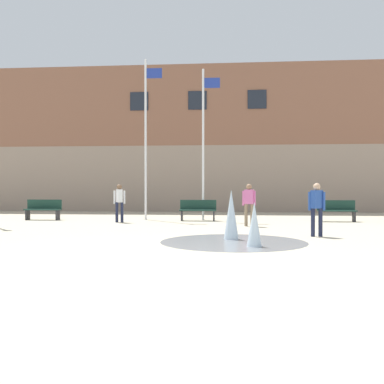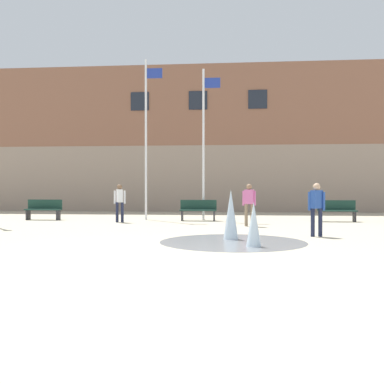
% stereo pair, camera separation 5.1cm
% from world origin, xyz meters
% --- Properties ---
extents(ground_plane, '(100.00, 100.00, 0.00)m').
position_xyz_m(ground_plane, '(0.00, 0.00, 0.00)').
color(ground_plane, '#BCB299').
extents(library_building, '(36.00, 6.05, 8.80)m').
position_xyz_m(library_building, '(0.00, 20.62, 4.40)').
color(library_building, gray).
rests_on(library_building, ground).
extents(splash_fountain, '(3.93, 3.93, 1.41)m').
position_xyz_m(splash_fountain, '(2.17, 3.14, 0.50)').
color(splash_fountain, gray).
rests_on(splash_fountain, ground).
extents(park_bench_left_of_flagpoles, '(1.60, 0.44, 0.91)m').
position_xyz_m(park_bench_left_of_flagpoles, '(-6.44, 10.57, 0.48)').
color(park_bench_left_of_flagpoles, '#28282D').
rests_on(park_bench_left_of_flagpoles, ground).
extents(park_bench_under_left_flagpole, '(1.60, 0.44, 0.91)m').
position_xyz_m(park_bench_under_left_flagpole, '(0.54, 10.63, 0.48)').
color(park_bench_under_left_flagpole, '#28282D').
rests_on(park_bench_under_left_flagpole, ground).
extents(park_bench_far_right, '(1.60, 0.44, 0.91)m').
position_xyz_m(park_bench_far_right, '(6.49, 10.68, 0.48)').
color(park_bench_far_right, '#28282D').
rests_on(park_bench_far_right, ground).
extents(adult_watching, '(0.50, 0.37, 1.59)m').
position_xyz_m(adult_watching, '(4.52, 4.63, 0.93)').
color(adult_watching, '#1E233D').
rests_on(adult_watching, ground).
extents(adult_in_red, '(0.50, 0.31, 1.59)m').
position_xyz_m(adult_in_red, '(2.66, 8.02, 0.93)').
color(adult_in_red, '#89755B').
rests_on(adult_in_red, ground).
extents(teen_by_trashcan, '(0.50, 0.39, 1.59)m').
position_xyz_m(teen_by_trashcan, '(-2.66, 9.43, 0.93)').
color(teen_by_trashcan, '#1E233D').
rests_on(teen_by_trashcan, ground).
extents(flagpole_left, '(0.80, 0.10, 7.23)m').
position_xyz_m(flagpole_left, '(-1.83, 11.07, 3.85)').
color(flagpole_left, silver).
rests_on(flagpole_left, ground).
extents(flagpole_right, '(0.80, 0.10, 6.74)m').
position_xyz_m(flagpole_right, '(0.78, 11.07, 3.61)').
color(flagpole_right, silver).
rests_on(flagpole_right, ground).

